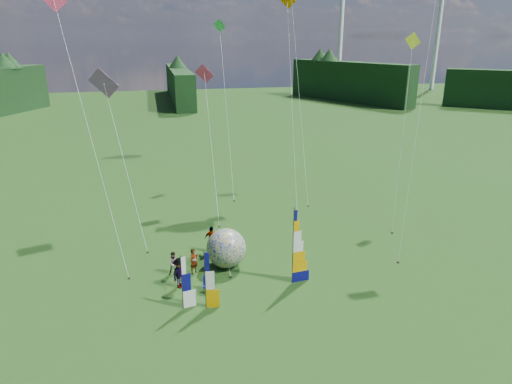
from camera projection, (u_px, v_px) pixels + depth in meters
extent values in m
plane|color=#2A591F|center=(290.00, 309.00, 24.91)|extent=(220.00, 220.00, 0.00)
sphere|color=#00199B|center=(226.00, 248.00, 29.14)|extent=(3.25, 3.25, 2.55)
imported|color=#66594C|center=(194.00, 261.00, 28.42)|extent=(0.72, 0.68, 1.65)
imported|color=#66594C|center=(174.00, 263.00, 28.32)|extent=(0.77, 0.43, 1.51)
imported|color=#66594C|center=(180.00, 273.00, 26.77)|extent=(1.09, 1.26, 1.90)
imported|color=#66594C|center=(212.00, 239.00, 31.19)|extent=(1.16, 0.99, 1.88)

